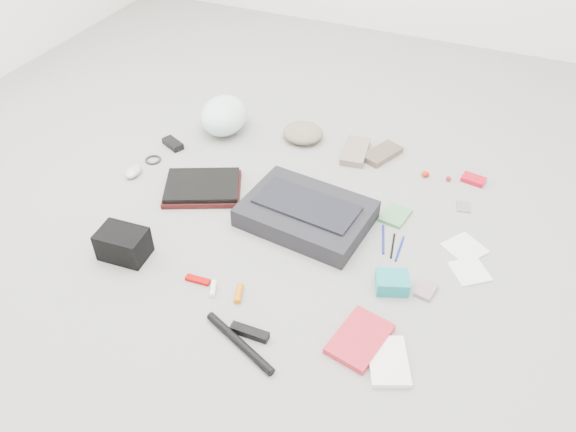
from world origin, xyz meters
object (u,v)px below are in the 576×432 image
at_px(bike_helmet, 224,115).
at_px(book_red, 360,339).
at_px(camera_bag, 123,244).
at_px(messenger_bag, 306,214).
at_px(laptop, 202,185).
at_px(accordion_wallet, 392,283).

xyz_separation_m(bike_helmet, book_red, (1.00, -0.95, -0.07)).
bearing_deg(camera_bag, bike_helmet, 90.24).
distance_m(messenger_bag, laptop, 0.48).
height_order(camera_bag, book_red, camera_bag).
bearing_deg(messenger_bag, camera_bag, -134.38).
distance_m(bike_helmet, accordion_wallet, 1.24).
height_order(camera_bag, accordion_wallet, camera_bag).
bearing_deg(laptop, camera_bag, -123.45).
bearing_deg(bike_helmet, camera_bag, -96.28).
height_order(laptop, accordion_wallet, accordion_wallet).
bearing_deg(bike_helmet, accordion_wallet, -44.23).
xyz_separation_m(laptop, book_red, (0.86, -0.48, -0.02)).
relative_size(camera_bag, accordion_wallet, 1.55).
bearing_deg(messenger_bag, book_red, -44.76).
bearing_deg(bike_helmet, book_red, -54.14).
height_order(laptop, bike_helmet, bike_helmet).
xyz_separation_m(laptop, camera_bag, (-0.07, -0.45, 0.02)).
xyz_separation_m(laptop, accordion_wallet, (0.89, -0.22, -0.00)).
relative_size(camera_bag, book_red, 0.80).
relative_size(bike_helmet, accordion_wallet, 2.47).
relative_size(bike_helmet, camera_bag, 1.59).
bearing_deg(messenger_bag, laptop, -174.20).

